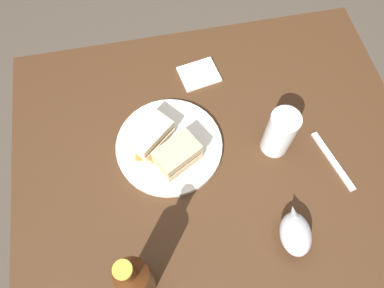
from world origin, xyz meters
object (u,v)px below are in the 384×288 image
sandwich_half_left (149,134)px  cider_bottle (136,278)px  pint_glass (279,135)px  napkin (199,74)px  plate (169,146)px  gravy_boat (295,233)px  fork (333,161)px  sandwich_half_right (177,155)px

sandwich_half_left → cider_bottle: bearing=-101.8°
pint_glass → napkin: size_ratio=1.34×
sandwich_half_left → plate: bearing=-27.9°
sandwich_half_left → pint_glass: 0.33m
gravy_boat → fork: 0.24m
plate → pint_glass: 0.29m
napkin → fork: (0.29, -0.34, -0.00)m
plate → fork: plate is taller
gravy_boat → plate: bearing=130.2°
sandwich_half_left → sandwich_half_right: 0.10m
pint_glass → fork: bearing=-28.3°
plate → cider_bottle: (-0.12, -0.32, 0.09)m
plate → napkin: size_ratio=2.56×
sandwich_half_left → pint_glass: size_ratio=0.93×
sandwich_half_right → napkin: 0.29m
napkin → sandwich_half_left: bearing=-132.0°
sandwich_half_left → fork: size_ratio=0.76×
sandwich_half_right → cider_bottle: 0.31m
cider_bottle → napkin: (0.24, 0.54, -0.10)m
gravy_boat → pint_glass: bearing=83.0°
sandwich_half_left → napkin: 0.26m
gravy_boat → fork: bearing=44.8°
sandwich_half_left → cider_bottle: cider_bottle is taller
plate → sandwich_half_right: sandwich_half_right is taller
sandwich_half_right → cider_bottle: (-0.13, -0.27, 0.05)m
sandwich_half_right → cider_bottle: cider_bottle is taller
napkin → cider_bottle: bearing=-114.4°
pint_glass → napkin: pint_glass is taller
cider_bottle → napkin: 0.60m
sandwich_half_left → napkin: (0.17, 0.19, -0.04)m
plate → napkin: (0.13, 0.21, -0.00)m
gravy_boat → cider_bottle: (-0.36, -0.03, 0.06)m
sandwich_half_right → plate: bearing=106.8°
pint_glass → fork: pint_glass is taller
sandwich_half_right → napkin: sandwich_half_right is taller
sandwich_half_left → sandwich_half_right: sandwich_half_right is taller
plate → napkin: plate is taller
sandwich_half_left → cider_bottle: size_ratio=0.53×
napkin → sandwich_half_right: bearing=-112.7°
cider_bottle → sandwich_half_left: bearing=78.2°
sandwich_half_right → fork: (0.40, -0.07, -0.05)m
plate → napkin: 0.25m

